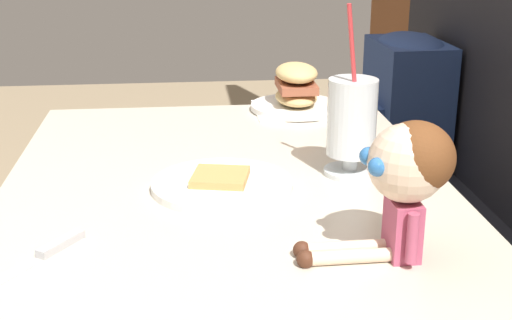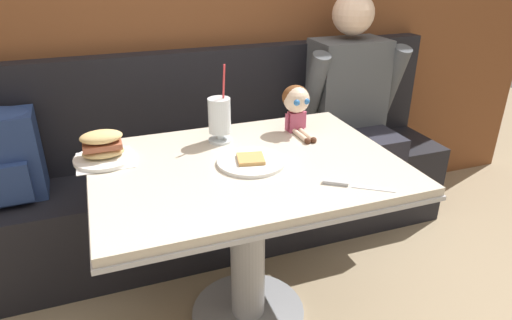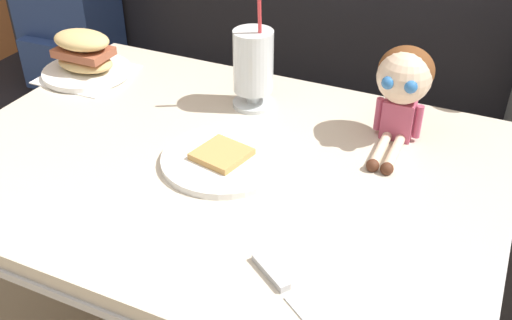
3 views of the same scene
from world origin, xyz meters
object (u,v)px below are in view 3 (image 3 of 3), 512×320
seated_doll (404,82)px  backpack (69,28)px  toast_plate (224,159)px  milkshake_glass (253,65)px  butter_knife (283,286)px  sandwich_plate (85,58)px

seated_doll → backpack: bearing=162.6°
toast_plate → milkshake_glass: size_ratio=0.79×
butter_knife → backpack: bearing=142.5°
toast_plate → butter_knife: bearing=-48.3°
backpack → butter_knife: bearing=-37.5°
toast_plate → butter_knife: 0.36m
milkshake_glass → butter_knife: (0.28, -0.51, -0.10)m
milkshake_glass → seated_doll: milkshake_glass is taller
toast_plate → backpack: backpack is taller
seated_doll → butter_knife: bearing=-95.4°
butter_knife → backpack: 1.44m
milkshake_glass → seated_doll: 0.33m
toast_plate → milkshake_glass: (-0.05, 0.24, 0.09)m
milkshake_glass → butter_knife: 0.59m
milkshake_glass → backpack: (-0.86, 0.37, -0.18)m
toast_plate → backpack: 1.10m
seated_doll → sandwich_plate: bearing=-177.9°
backpack → sandwich_plate: bearing=-44.6°
butter_knife → seated_doll: bearing=84.6°
milkshake_glass → backpack: 0.96m
toast_plate → milkshake_glass: milkshake_glass is taller
seated_doll → backpack: 1.27m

